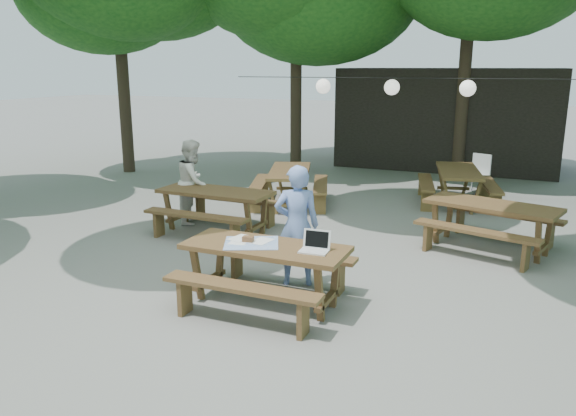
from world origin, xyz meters
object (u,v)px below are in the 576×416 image
at_px(woman, 297,226).
at_px(second_person, 193,182).
at_px(plastic_chair, 476,183).
at_px(main_picnic_table, 266,273).
at_px(picnic_table_nw, 216,210).

bearing_deg(woman, second_person, -59.24).
bearing_deg(plastic_chair, woman, -82.35).
distance_m(main_picnic_table, picnic_table_nw, 3.26).
xyz_separation_m(main_picnic_table, woman, (0.11, 0.74, 0.42)).
height_order(picnic_table_nw, woman, woman).
relative_size(main_picnic_table, woman, 1.23).
bearing_deg(main_picnic_table, woman, 81.62).
distance_m(main_picnic_table, second_person, 4.03).
bearing_deg(plastic_chair, second_person, -113.13).
bearing_deg(picnic_table_nw, plastic_chair, 53.06).
distance_m(main_picnic_table, plastic_chair, 7.70).
height_order(second_person, plastic_chair, second_person).
bearing_deg(second_person, woman, -144.48).
bearing_deg(second_person, main_picnic_table, -154.06).
xyz_separation_m(woman, plastic_chair, (1.72, 6.74, -0.55)).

